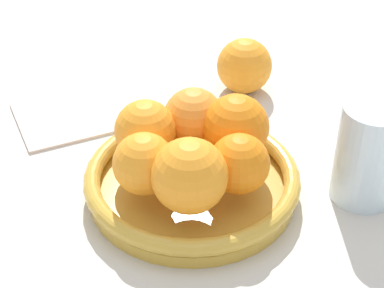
{
  "coord_description": "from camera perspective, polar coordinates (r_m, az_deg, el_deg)",
  "views": [
    {
      "loc": [
        -0.49,
        -0.31,
        0.5
      ],
      "look_at": [
        0.0,
        0.0,
        0.07
      ],
      "focal_mm": 60.0,
      "sensor_mm": 36.0,
      "label": 1
    }
  ],
  "objects": [
    {
      "name": "fruit_bowl",
      "position": [
        0.76,
        0.0,
        -3.34
      ],
      "size": [
        0.25,
        0.25,
        0.04
      ],
      "color": "gold",
      "rests_on": "ground_plane"
    },
    {
      "name": "stray_orange",
      "position": [
        0.94,
        4.68,
        6.93
      ],
      "size": [
        0.08,
        0.08,
        0.08
      ],
      "primitive_type": "sphere",
      "color": "orange",
      "rests_on": "ground_plane"
    },
    {
      "name": "napkin_folded",
      "position": [
        0.91,
        -11.25,
        2.47
      ],
      "size": [
        0.18,
        0.18,
        0.01
      ],
      "primitive_type": "cube",
      "rotation": [
        0.0,
        0.0,
        -0.59
      ],
      "color": "beige",
      "rests_on": "ground_plane"
    },
    {
      "name": "drinking_glass",
      "position": [
        0.75,
        15.37,
        -0.82
      ],
      "size": [
        0.07,
        0.07,
        0.12
      ],
      "primitive_type": "cylinder",
      "color": "silver",
      "rests_on": "ground_plane"
    },
    {
      "name": "ground_plane",
      "position": [
        0.77,
        0.0,
        -4.39
      ],
      "size": [
        4.0,
        4.0,
        0.0
      ],
      "primitive_type": "plane",
      "color": "beige"
    },
    {
      "name": "orange_pile",
      "position": [
        0.72,
        0.07,
        -0.12
      ],
      "size": [
        0.19,
        0.19,
        0.08
      ],
      "color": "orange",
      "rests_on": "fruit_bowl"
    }
  ]
}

